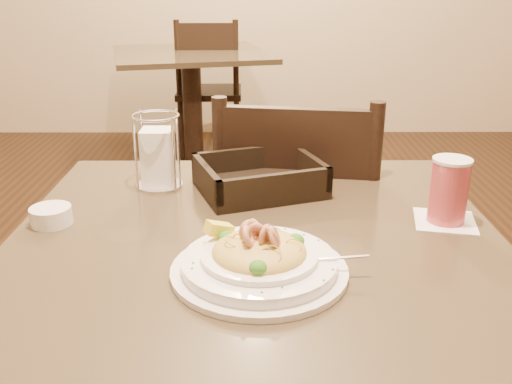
{
  "coord_description": "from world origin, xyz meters",
  "views": [
    {
      "loc": [
        -0.0,
        -0.94,
        1.2
      ],
      "look_at": [
        0.0,
        0.02,
        0.83
      ],
      "focal_mm": 40.0,
      "sensor_mm": 36.0,
      "label": 1
    }
  ],
  "objects_px": {
    "main_table": "(256,346)",
    "bread_basket": "(259,180)",
    "drink_glass": "(449,191)",
    "butter_ramekin": "(51,216)",
    "side_plate": "(295,180)",
    "pasta_bowl": "(259,259)",
    "dining_chair_near": "(297,246)",
    "background_table": "(192,91)",
    "napkin_caddy": "(158,156)",
    "dining_chair_far": "(209,87)"
  },
  "relations": [
    {
      "from": "side_plate",
      "to": "butter_ramekin",
      "type": "xyz_separation_m",
      "value": [
        -0.48,
        -0.23,
        0.01
      ]
    },
    {
      "from": "background_table",
      "to": "napkin_caddy",
      "type": "height_order",
      "value": "napkin_caddy"
    },
    {
      "from": "dining_chair_near",
      "to": "dining_chair_far",
      "type": "relative_size",
      "value": 1.0
    },
    {
      "from": "main_table",
      "to": "butter_ramekin",
      "type": "bearing_deg",
      "value": 171.23
    },
    {
      "from": "bread_basket",
      "to": "butter_ramekin",
      "type": "relative_size",
      "value": 3.95
    },
    {
      "from": "dining_chair_far",
      "to": "side_plate",
      "type": "distance_m",
      "value": 2.55
    },
    {
      "from": "background_table",
      "to": "butter_ramekin",
      "type": "height_order",
      "value": "butter_ramekin"
    },
    {
      "from": "dining_chair_near",
      "to": "side_plate",
      "type": "height_order",
      "value": "dining_chair_near"
    },
    {
      "from": "napkin_caddy",
      "to": "dining_chair_near",
      "type": "bearing_deg",
      "value": 31.53
    },
    {
      "from": "pasta_bowl",
      "to": "dining_chair_near",
      "type": "bearing_deg",
      "value": 79.67
    },
    {
      "from": "dining_chair_far",
      "to": "background_table",
      "type": "bearing_deg",
      "value": 65.74
    },
    {
      "from": "drink_glass",
      "to": "butter_ramekin",
      "type": "distance_m",
      "value": 0.76
    },
    {
      "from": "drink_glass",
      "to": "side_plate",
      "type": "bearing_deg",
      "value": 140.09
    },
    {
      "from": "main_table",
      "to": "side_plate",
      "type": "height_order",
      "value": "side_plate"
    },
    {
      "from": "main_table",
      "to": "bread_basket",
      "type": "distance_m",
      "value": 0.35
    },
    {
      "from": "bread_basket",
      "to": "side_plate",
      "type": "xyz_separation_m",
      "value": [
        0.08,
        0.06,
        -0.02
      ]
    },
    {
      "from": "main_table",
      "to": "butter_ramekin",
      "type": "height_order",
      "value": "butter_ramekin"
    },
    {
      "from": "main_table",
      "to": "dining_chair_near",
      "type": "height_order",
      "value": "dining_chair_near"
    },
    {
      "from": "main_table",
      "to": "dining_chair_far",
      "type": "relative_size",
      "value": 0.97
    },
    {
      "from": "dining_chair_far",
      "to": "drink_glass",
      "type": "relative_size",
      "value": 7.0
    },
    {
      "from": "butter_ramekin",
      "to": "drink_glass",
      "type": "bearing_deg",
      "value": 0.45
    },
    {
      "from": "dining_chair_near",
      "to": "butter_ramekin",
      "type": "height_order",
      "value": "dining_chair_near"
    },
    {
      "from": "pasta_bowl",
      "to": "napkin_caddy",
      "type": "distance_m",
      "value": 0.46
    },
    {
      "from": "pasta_bowl",
      "to": "bread_basket",
      "type": "distance_m",
      "value": 0.37
    },
    {
      "from": "bread_basket",
      "to": "side_plate",
      "type": "relative_size",
      "value": 2.18
    },
    {
      "from": "dining_chair_near",
      "to": "side_plate",
      "type": "xyz_separation_m",
      "value": [
        -0.02,
        -0.17,
        0.26
      ]
    },
    {
      "from": "bread_basket",
      "to": "butter_ramekin",
      "type": "bearing_deg",
      "value": -156.09
    },
    {
      "from": "background_table",
      "to": "butter_ramekin",
      "type": "distance_m",
      "value": 2.54
    },
    {
      "from": "dining_chair_far",
      "to": "dining_chair_near",
      "type": "bearing_deg",
      "value": 98.81
    },
    {
      "from": "pasta_bowl",
      "to": "drink_glass",
      "type": "bearing_deg",
      "value": 29.09
    },
    {
      "from": "background_table",
      "to": "butter_ramekin",
      "type": "bearing_deg",
      "value": -90.06
    },
    {
      "from": "napkin_caddy",
      "to": "side_plate",
      "type": "height_order",
      "value": "napkin_caddy"
    },
    {
      "from": "napkin_caddy",
      "to": "bread_basket",
      "type": "bearing_deg",
      "value": -7.47
    },
    {
      "from": "pasta_bowl",
      "to": "napkin_caddy",
      "type": "relative_size",
      "value": 1.89
    },
    {
      "from": "drink_glass",
      "to": "napkin_caddy",
      "type": "relative_size",
      "value": 0.8
    },
    {
      "from": "pasta_bowl",
      "to": "butter_ramekin",
      "type": "relative_size",
      "value": 4.04
    },
    {
      "from": "butter_ramekin",
      "to": "side_plate",
      "type": "bearing_deg",
      "value": 26.06
    },
    {
      "from": "background_table",
      "to": "napkin_caddy",
      "type": "bearing_deg",
      "value": -85.78
    },
    {
      "from": "bread_basket",
      "to": "dining_chair_far",
      "type": "bearing_deg",
      "value": 96.79
    },
    {
      "from": "main_table",
      "to": "dining_chair_near",
      "type": "relative_size",
      "value": 0.97
    },
    {
      "from": "main_table",
      "to": "napkin_caddy",
      "type": "xyz_separation_m",
      "value": [
        -0.22,
        0.27,
        0.31
      ]
    },
    {
      "from": "drink_glass",
      "to": "dining_chair_far",
      "type": "bearing_deg",
      "value": 103.6
    },
    {
      "from": "main_table",
      "to": "bread_basket",
      "type": "height_order",
      "value": "bread_basket"
    },
    {
      "from": "background_table",
      "to": "dining_chair_far",
      "type": "distance_m",
      "value": 0.23
    },
    {
      "from": "pasta_bowl",
      "to": "drink_glass",
      "type": "relative_size",
      "value": 2.36
    },
    {
      "from": "pasta_bowl",
      "to": "background_table",
      "type": "bearing_deg",
      "value": 98.17
    },
    {
      "from": "side_plate",
      "to": "dining_chair_far",
      "type": "bearing_deg",
      "value": 98.79
    },
    {
      "from": "main_table",
      "to": "dining_chair_far",
      "type": "bearing_deg",
      "value": 96.06
    },
    {
      "from": "background_table",
      "to": "dining_chair_near",
      "type": "xyz_separation_m",
      "value": [
        0.5,
        -2.12,
        -0.01
      ]
    },
    {
      "from": "dining_chair_far",
      "to": "butter_ramekin",
      "type": "bearing_deg",
      "value": 86.88
    }
  ]
}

